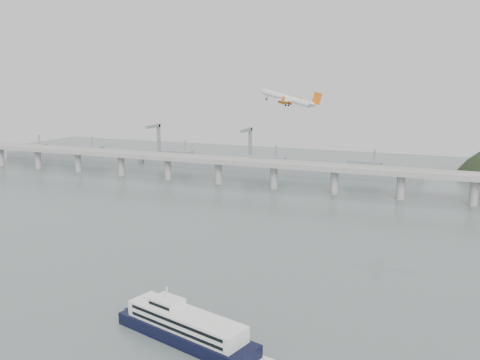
% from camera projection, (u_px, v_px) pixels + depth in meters
% --- Properties ---
extents(ground, '(900.00, 900.00, 0.00)m').
position_uv_depth(ground, '(193.00, 281.00, 225.69)').
color(ground, '#566362').
rests_on(ground, ground).
extents(bridge, '(800.00, 22.00, 23.90)m').
position_uv_depth(bridge, '(308.00, 170.00, 403.98)').
color(bridge, '#999997').
rests_on(bridge, ground).
extents(distant_fleet, '(453.00, 60.90, 40.00)m').
position_uv_depth(distant_fleet, '(179.00, 161.00, 523.04)').
color(distant_fleet, slate).
rests_on(distant_fleet, ground).
extents(ferry, '(89.47, 33.28, 17.18)m').
position_uv_depth(ferry, '(186.00, 327.00, 174.25)').
color(ferry, black).
rests_on(ferry, ground).
extents(airliner, '(36.64, 33.00, 11.93)m').
position_uv_depth(airliner, '(289.00, 99.00, 277.01)').
color(airliner, silver).
rests_on(airliner, ground).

